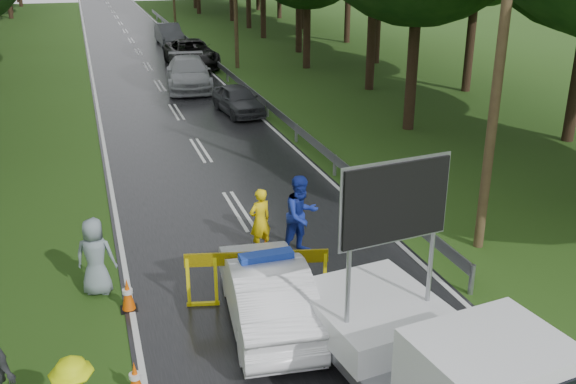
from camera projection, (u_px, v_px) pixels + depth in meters
name	position (u px, v px, depth m)	size (l,w,h in m)	color
ground	(309.00, 322.00, 12.84)	(160.00, 160.00, 0.00)	#294915
road	(148.00, 67.00, 39.50)	(7.00, 140.00, 0.02)	black
guardrail	(208.00, 56.00, 40.05)	(0.12, 60.06, 0.70)	gray
utility_pole_near	(502.00, 41.00, 14.26)	(1.40, 0.24, 10.00)	#43321F
police_sedan	(267.00, 291.00, 12.59)	(1.90, 4.38, 1.54)	white
work_truck	(432.00, 360.00, 9.93)	(2.74, 5.13, 3.91)	gray
barrier	(257.00, 265.00, 13.17)	(2.89, 0.72, 1.22)	yellow
officer	(260.00, 221.00, 15.54)	(0.60, 0.39, 1.63)	yellow
civilian	(301.00, 215.00, 15.39)	(0.97, 0.75, 1.99)	navy
bystander_right	(95.00, 257.00, 13.63)	(0.85, 0.55, 1.74)	gray
queue_car_first	(238.00, 100.00, 28.35)	(1.51, 3.74, 1.28)	#38393F
queue_car_second	(189.00, 73.00, 33.29)	(2.22, 5.47, 1.59)	#A7A9AF
queue_car_third	(191.00, 53.00, 39.17)	(2.71, 5.88, 1.64)	black
queue_car_fourth	(169.00, 34.00, 48.04)	(1.61, 4.62, 1.52)	#3D3F44
cone_near_left	(135.00, 380.00, 10.63)	(0.32, 0.32, 0.68)	black
cone_center	(279.00, 313.00, 12.54)	(0.33, 0.33, 0.69)	black
cone_far	(265.00, 253.00, 14.87)	(0.36, 0.36, 0.77)	black
cone_left_mid	(128.00, 295.00, 13.16)	(0.34, 0.34, 0.72)	black
cone_right	(369.00, 205.00, 17.65)	(0.35, 0.35, 0.75)	black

